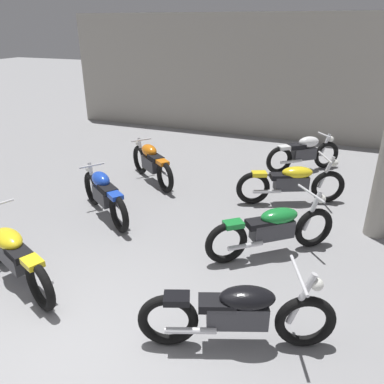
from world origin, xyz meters
The scene contains 9 objects.
ground_plane centered at (0.00, 0.00, 0.00)m, with size 60.00×60.00×0.00m, color gray.
back_wall centered at (0.00, 9.52, 1.80)m, with size 13.09×0.24×3.60m, color #9E998E.
motorcycle_left_row_0 centered at (-1.57, 0.89, 0.45)m, with size 2.04×1.03×0.97m.
motorcycle_left_row_1 centered at (-1.54, 3.01, 0.46)m, with size 1.68×1.22×0.88m.
motorcycle_left_row_2 centered at (-1.51, 4.85, 0.46)m, with size 1.63×1.29×0.88m.
motorcycle_right_row_0 centered at (1.57, 0.91, 0.45)m, with size 2.07×0.98×0.97m.
motorcycle_right_row_1 centered at (1.57, 2.89, 0.45)m, with size 1.75×1.46×0.97m.
motorcycle_right_row_2 centered at (1.57, 4.87, 0.45)m, with size 2.02×1.07×0.97m.
motorcycle_right_row_3 centered at (1.57, 6.85, 0.46)m, with size 1.60×1.32×0.88m.
Camera 1 is at (2.29, -2.28, 3.32)m, focal length 35.68 mm.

